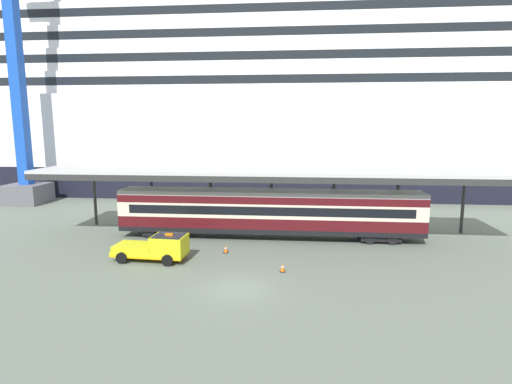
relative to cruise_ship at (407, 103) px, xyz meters
The scene contains 9 objects.
ground_plane 48.20m from the cruise_ship, 115.42° to the right, with size 400.00×400.00×0.00m, color slate.
cruise_ship is the anchor object (origin of this frame).
platform_canopy 36.48m from the cruise_ship, 121.73° to the right, with size 39.61×6.27×5.83m.
train_carriage 37.64m from the cruise_ship, 121.35° to the right, with size 25.34×2.81×4.11m.
service_truck 47.32m from the cruise_ship, 125.08° to the right, with size 5.32×2.51×2.02m.
traffic_cone_near 43.32m from the cruise_ship, 121.69° to the right, with size 0.36×0.36×0.64m.
traffic_cone_mid 44.47m from the cruise_ship, 114.07° to the right, with size 0.36×0.36×0.59m.
dockside_crane 52.31m from the cruise_ship, 160.00° to the right, with size 10.14×4.40×53.98m.
quay_bollard 47.31m from the cruise_ship, 126.81° to the right, with size 0.48×0.48×0.96m.
Camera 1 is at (3.19, -22.59, 9.46)m, focal length 28.63 mm.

